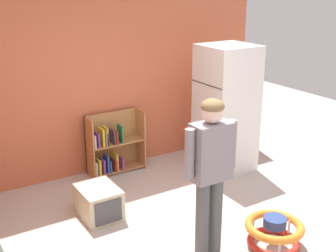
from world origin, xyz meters
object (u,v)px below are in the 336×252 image
baby_walker (274,232)px  standing_person (211,166)px  pet_carrier (99,202)px  bookshelf (112,147)px  refrigerator (226,109)px

baby_walker → standing_person: bearing=162.6°
baby_walker → pet_carrier: 1.97m
standing_person → baby_walker: bearing=-17.4°
baby_walker → pet_carrier: (-1.29, 1.49, 0.02)m
bookshelf → baby_walker: bookshelf is taller
bookshelf → baby_walker: size_ratio=1.41×
bookshelf → pet_carrier: 1.27m
refrigerator → pet_carrier: (-2.09, -0.32, -0.71)m
bookshelf → pet_carrier: bearing=-122.4°
refrigerator → standing_person: 2.18m
refrigerator → bookshelf: size_ratio=2.09×
pet_carrier → baby_walker: bearing=-49.2°
bookshelf → pet_carrier: (-0.67, -1.06, -0.19)m
baby_walker → pet_carrier: pet_carrier is taller
baby_walker → refrigerator: bearing=66.1°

